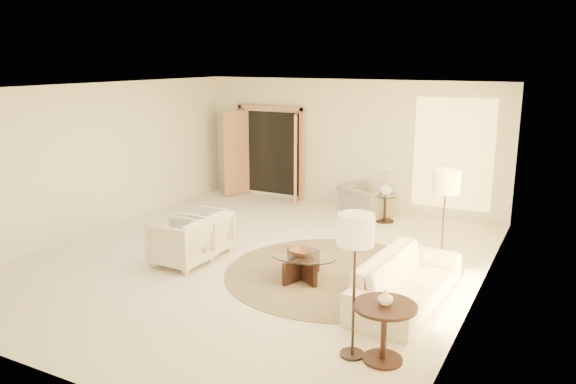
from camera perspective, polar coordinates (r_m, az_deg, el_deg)
The scene contains 18 objects.
room at distance 8.99m, azimuth -3.45°, elevation 1.60°, with size 7.04×8.04×2.83m.
windows_right at distance 7.93m, azimuth 18.82°, elevation -1.08°, with size 0.10×6.40×2.40m, color #FFCC66, non-canonical shape.
window_back_corner at distance 11.85m, azimuth 16.39°, elevation 3.71°, with size 1.70×0.10×2.40m, color #FFCC66, non-canonical shape.
curtains_right at distance 8.82m, azimuth 19.43°, elevation -0.05°, with size 0.06×5.20×2.60m, color beige, non-canonical shape.
french_doors at distance 13.24m, azimuth -1.91°, elevation 3.99°, with size 1.95×0.66×2.16m.
area_rug at distance 8.76m, azimuth 4.70°, elevation -8.26°, with size 3.38×3.38×0.01m, color #473A27.
sofa at distance 7.80m, azimuth 11.94°, elevation -8.77°, with size 2.25×0.88×0.66m, color white.
armchair_left at distance 9.61m, azimuth -8.71°, elevation -3.85°, with size 0.79×0.74×0.82m, color white.
armchair_right at distance 9.14m, azimuth -10.81°, elevation -4.78°, with size 0.82×0.76×0.84m, color white.
accent_chair at distance 11.87m, azimuth 7.97°, elevation -0.40°, with size 0.97×0.63×0.85m, color gray.
coffee_table at distance 8.46m, azimuth 1.38°, elevation -7.30°, with size 1.38×1.38×0.39m.
end_table at distance 6.31m, azimuth 9.75°, elevation -12.95°, with size 0.70×0.70×0.66m.
side_table at distance 11.51m, azimuth 9.85°, elevation -1.35°, with size 0.49×0.49×0.56m.
floor_lamp_near at distance 8.49m, azimuth 15.75°, elevation 0.54°, with size 0.40×0.40×1.67m.
floor_lamp_far at distance 6.02m, azimuth 6.88°, elevation -4.50°, with size 0.40×0.40×1.64m.
bowl at distance 8.39m, azimuth 1.39°, elevation -6.10°, with size 0.35×0.35×0.08m, color brown.
end_vase at distance 6.19m, azimuth 9.85°, elevation -10.54°, with size 0.17×0.17×0.17m, color white.
side_vase at distance 11.43m, azimuth 9.92°, elevation 0.36°, with size 0.26×0.26×0.27m, color white.
Camera 1 is at (4.57, -7.52, 3.24)m, focal length 35.00 mm.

